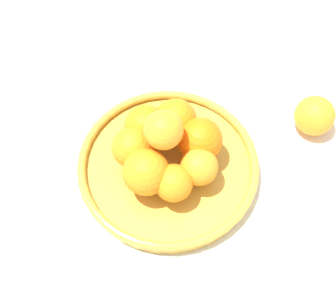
# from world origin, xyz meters

# --- Properties ---
(ground_plane) EXTENTS (4.00, 4.00, 0.00)m
(ground_plane) POSITION_xyz_m (0.00, 0.00, 0.00)
(ground_plane) COLOR silver
(fruit_bowl) EXTENTS (0.33, 0.33, 0.03)m
(fruit_bowl) POSITION_xyz_m (0.00, 0.00, 0.02)
(fruit_bowl) COLOR gold
(fruit_bowl) RESTS_ON ground_plane
(orange_pile) EXTENTS (0.20, 0.19, 0.13)m
(orange_pile) POSITION_xyz_m (0.00, 0.01, 0.08)
(orange_pile) COLOR orange
(orange_pile) RESTS_ON fruit_bowl
(stray_orange) EXTENTS (0.08, 0.08, 0.08)m
(stray_orange) POSITION_xyz_m (0.22, -0.19, 0.04)
(stray_orange) COLOR orange
(stray_orange) RESTS_ON ground_plane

